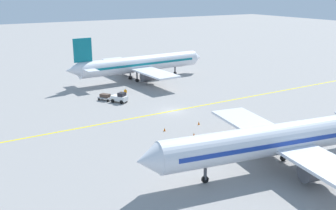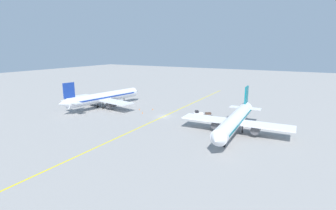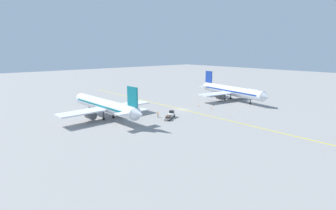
# 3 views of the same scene
# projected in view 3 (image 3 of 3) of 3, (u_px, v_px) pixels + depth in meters

# --- Properties ---
(ground_plane) EXTENTS (400.00, 400.00, 0.00)m
(ground_plane) POSITION_uv_depth(u_px,v_px,m) (182.00, 109.00, 87.70)
(ground_plane) COLOR gray
(apron_yellow_centreline) EXTENTS (2.36, 119.99, 0.01)m
(apron_yellow_centreline) POSITION_uv_depth(u_px,v_px,m) (182.00, 109.00, 87.70)
(apron_yellow_centreline) COLOR yellow
(apron_yellow_centreline) RESTS_ON ground
(airplane_at_gate) EXTENTS (28.22, 35.52, 10.60)m
(airplane_at_gate) POSITION_uv_depth(u_px,v_px,m) (105.00, 106.00, 75.69)
(airplane_at_gate) COLOR white
(airplane_at_gate) RESTS_ON ground
(airplane_adjacent_stand) EXTENTS (28.47, 35.47, 10.60)m
(airplane_adjacent_stand) POSITION_uv_depth(u_px,v_px,m) (231.00, 91.00, 103.05)
(airplane_adjacent_stand) COLOR silver
(airplane_adjacent_stand) RESTS_ON ground
(baggage_tug_white) EXTENTS (3.33, 2.91, 2.11)m
(baggage_tug_white) POSITION_uv_depth(u_px,v_px,m) (171.00, 114.00, 77.18)
(baggage_tug_white) COLOR white
(baggage_tug_white) RESTS_ON ground
(baggage_cart_trailing) EXTENTS (2.94, 2.59, 1.24)m
(baggage_cart_trailing) POSITION_uv_depth(u_px,v_px,m) (168.00, 118.00, 74.11)
(baggage_cart_trailing) COLOR gray
(baggage_cart_trailing) RESTS_ON ground
(ground_crew_worker) EXTENTS (0.37, 0.52, 1.68)m
(ground_crew_worker) POSITION_uv_depth(u_px,v_px,m) (158.00, 114.00, 77.16)
(ground_crew_worker) COLOR #23232D
(ground_crew_worker) RESTS_ON ground
(traffic_cone_near_nose) EXTENTS (0.32, 0.32, 0.55)m
(traffic_cone_near_nose) POSITION_uv_depth(u_px,v_px,m) (214.00, 105.00, 92.66)
(traffic_cone_near_nose) COLOR orange
(traffic_cone_near_nose) RESTS_ON ground
(traffic_cone_mid_apron) EXTENTS (0.32, 0.32, 0.55)m
(traffic_cone_mid_apron) POSITION_uv_depth(u_px,v_px,m) (212.00, 108.00, 88.17)
(traffic_cone_mid_apron) COLOR orange
(traffic_cone_mid_apron) RESTS_ON ground
(traffic_cone_by_wingtip) EXTENTS (0.32, 0.32, 0.55)m
(traffic_cone_by_wingtip) POSITION_uv_depth(u_px,v_px,m) (199.00, 105.00, 92.84)
(traffic_cone_by_wingtip) COLOR orange
(traffic_cone_by_wingtip) RESTS_ON ground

